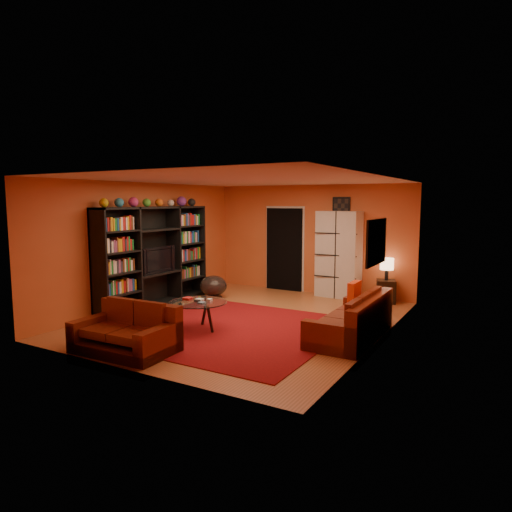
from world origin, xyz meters
The scene contains 20 objects.
floor centered at (0.00, 0.00, 0.00)m, with size 6.00×6.00×0.00m, color #96562E.
ceiling centered at (0.00, 0.00, 2.60)m, with size 6.00×6.00×0.00m, color white.
wall_back centered at (0.00, 3.00, 1.30)m, with size 6.00×6.00×0.00m, color #C7582B.
wall_front centered at (0.00, -3.00, 1.30)m, with size 6.00×6.00×0.00m, color #C7582B.
wall_left centered at (-2.50, 0.00, 1.30)m, with size 6.00×6.00×0.00m, color #C7582B.
wall_right centered at (2.50, 0.00, 1.30)m, with size 6.00×6.00×0.00m, color #C7582B.
rug centered at (0.10, -0.70, 0.01)m, with size 3.60×3.60×0.01m, color #630B0F.
doorway centered at (-0.70, 2.96, 1.02)m, with size 0.95×0.10×2.04m, color black.
wall_art_right centered at (2.48, -0.30, 1.60)m, with size 0.03×1.00×0.70m, color black.
wall_art_back centered at (0.75, 2.98, 2.05)m, with size 0.42×0.03×0.52m, color black.
entertainment_unit centered at (-2.27, 0.00, 1.05)m, with size 0.45×3.00×2.10m, color black.
tv centered at (-2.23, -0.02, 1.00)m, with size 0.13×0.96×0.55m, color black.
sofa centered at (2.13, -0.13, 0.29)m, with size 0.86×2.08×0.85m.
loveseat centered at (-0.59, -2.42, 0.29)m, with size 1.50×0.94×0.85m.
throw_pillow centered at (1.95, 0.35, 0.63)m, with size 0.12×0.42×0.42m, color #F2421A.
coffee_table centered at (-0.36, -1.03, 0.45)m, with size 0.98×0.98×0.49m.
storage_cabinet centered at (0.77, 2.80, 0.99)m, with size 0.99×0.44×1.99m, color beige.
bowl_chair centered at (-1.66, 1.26, 0.28)m, with size 0.63×0.63×0.51m.
side_table centered at (1.89, 2.75, 0.25)m, with size 0.40×0.40×0.50m, color black.
table_lamp centered at (1.89, 2.75, 0.84)m, with size 0.29×0.29×0.48m.
Camera 1 is at (4.34, -7.17, 2.22)m, focal length 32.00 mm.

